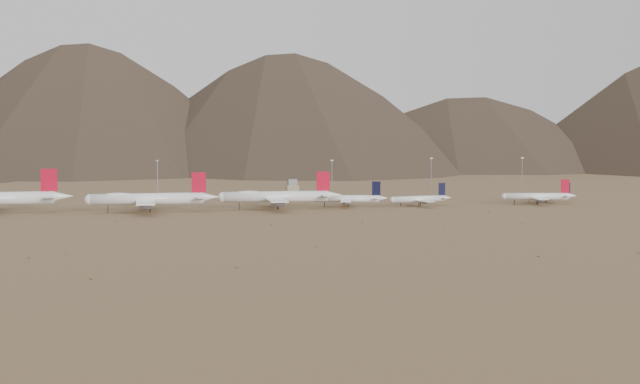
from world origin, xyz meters
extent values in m
plane|color=#8D6B49|center=(0.00, 0.00, 0.00)|extent=(3000.00, 3000.00, 0.00)
cone|color=white|center=(-113.52, 39.68, 8.63)|extent=(12.21, 6.62, 6.20)
cube|color=white|center=(-118.85, 39.49, 8.80)|extent=(6.82, 23.41, 0.41)
cube|color=red|center=(-120.18, 39.44, 17.66)|extent=(8.68, 0.93, 12.22)
cylinder|color=white|center=(-67.80, 27.40, 7.34)|extent=(60.40, 6.51, 6.24)
sphere|color=white|center=(-97.98, 27.54, 7.34)|extent=(6.11, 6.11, 6.11)
cone|color=white|center=(-33.99, 27.25, 7.81)|extent=(10.89, 5.66, 5.61)
cube|color=white|center=(-69.01, 27.41, 6.41)|extent=(9.91, 55.38, 0.78)
cube|color=white|center=(-38.82, 27.27, 7.97)|extent=(5.53, 21.05, 0.37)
cube|color=red|center=(-40.03, 27.28, 16.00)|extent=(7.85, 0.60, 11.07)
cylinder|color=black|center=(-88.93, 27.50, 2.11)|extent=(0.40, 0.40, 4.23)
cylinder|color=black|center=(-66.58, 28.96, 2.11)|extent=(0.50, 0.50, 4.23)
cylinder|color=black|center=(-66.60, 25.84, 2.11)|extent=(0.50, 0.50, 4.23)
ellipsoid|color=white|center=(-83.49, 27.47, 9.06)|extent=(19.34, 4.76, 3.74)
cylinder|color=slate|center=(-68.96, 38.48, 4.87)|extent=(6.05, 2.83, 2.81)
cylinder|color=slate|center=(-69.06, 16.34, 4.87)|extent=(6.05, 2.83, 2.81)
cylinder|color=slate|center=(-68.91, 48.44, 4.87)|extent=(6.05, 2.83, 2.81)
cylinder|color=slate|center=(-69.10, 6.38, 4.87)|extent=(6.05, 2.83, 2.81)
cylinder|color=white|center=(3.40, 29.24, 7.24)|extent=(59.73, 8.62, 6.15)
sphere|color=white|center=(-26.33, 30.48, 7.24)|extent=(6.03, 6.03, 6.03)
cone|color=white|center=(36.71, 27.86, 7.70)|extent=(10.94, 5.98, 5.54)
cube|color=white|center=(2.21, 29.29, 6.32)|extent=(11.78, 54.91, 0.77)
cube|color=white|center=(31.95, 28.05, 7.86)|extent=(6.21, 20.94, 0.37)
cube|color=red|center=(30.76, 28.10, 15.77)|extent=(7.75, 0.87, 10.91)
cylinder|color=black|center=(-17.41, 30.11, 2.08)|extent=(0.40, 0.40, 4.17)
cylinder|color=black|center=(4.66, 30.73, 2.08)|extent=(0.50, 0.50, 4.17)
cylinder|color=black|center=(4.53, 27.66, 2.08)|extent=(0.50, 0.50, 4.17)
ellipsoid|color=white|center=(-12.06, 29.88, 8.93)|extent=(19.22, 5.40, 3.69)
cylinder|color=slate|center=(2.67, 40.19, 4.80)|extent=(6.06, 3.01, 2.77)
cylinder|color=slate|center=(1.76, 18.39, 4.80)|extent=(6.06, 3.01, 2.77)
cylinder|color=slate|center=(3.08, 50.01, 4.80)|extent=(6.06, 3.01, 2.77)
cylinder|color=slate|center=(1.35, 8.57, 4.80)|extent=(6.06, 3.01, 2.77)
cylinder|color=white|center=(46.73, 35.88, 4.84)|extent=(37.58, 12.83, 4.09)
sphere|color=white|center=(28.42, 40.31, 4.84)|extent=(4.01, 4.01, 4.01)
cone|color=white|center=(67.24, 30.92, 5.15)|extent=(7.46, 5.17, 3.68)
cube|color=white|center=(46.00, 36.06, 4.23)|extent=(13.45, 32.81, 0.51)
cube|color=white|center=(64.31, 31.63, 5.25)|extent=(6.18, 12.72, 0.25)
cube|color=black|center=(63.58, 31.81, 10.93)|extent=(4.85, 1.51, 8.07)
cylinder|color=black|center=(33.92, 38.98, 1.40)|extent=(0.43, 0.43, 2.80)
cylinder|color=black|center=(47.71, 36.70, 1.40)|extent=(0.54, 0.54, 2.80)
cylinder|color=black|center=(47.23, 34.71, 1.40)|extent=(0.54, 0.54, 2.80)
cylinder|color=slate|center=(48.13, 44.85, 3.22)|extent=(4.09, 2.67, 1.84)
cylinder|color=slate|center=(43.88, 27.27, 3.22)|extent=(4.09, 2.67, 1.84)
cylinder|color=white|center=(89.05, 29.36, 4.40)|extent=(34.34, 9.41, 3.71)
sphere|color=white|center=(72.19, 26.49, 4.40)|extent=(3.64, 3.64, 3.64)
cone|color=white|center=(107.93, 32.58, 4.68)|extent=(6.63, 4.33, 3.34)
cube|color=white|center=(88.37, 29.25, 3.84)|extent=(10.32, 29.82, 0.46)
cube|color=white|center=(105.23, 32.12, 4.77)|extent=(4.91, 11.50, 0.22)
cube|color=black|center=(104.56, 32.01, 9.92)|extent=(4.44, 1.08, 7.33)
cylinder|color=black|center=(77.25, 27.35, 1.27)|extent=(0.39, 0.39, 2.54)
cylinder|color=black|center=(89.57, 30.39, 1.27)|extent=(0.49, 0.49, 2.54)
cylinder|color=black|center=(89.88, 28.56, 1.27)|extent=(0.49, 0.49, 2.54)
cylinder|color=slate|center=(86.99, 37.34, 2.92)|extent=(3.65, 2.22, 1.67)
cylinder|color=slate|center=(89.75, 21.16, 2.92)|extent=(3.65, 2.22, 1.67)
cylinder|color=white|center=(163.16, 26.04, 4.95)|extent=(38.64, 10.87, 4.18)
sphere|color=white|center=(144.21, 29.42, 4.95)|extent=(4.10, 4.10, 4.10)
cone|color=white|center=(184.39, 22.26, 5.26)|extent=(7.48, 4.92, 3.76)
cube|color=white|center=(162.41, 26.18, 4.32)|extent=(11.85, 33.58, 0.52)
cube|color=white|center=(181.36, 22.80, 5.37)|extent=(5.61, 12.96, 0.25)
cube|color=red|center=(180.60, 22.94, 11.17)|extent=(4.99, 1.25, 8.25)
cylinder|color=black|center=(149.89, 28.41, 1.43)|extent=(0.44, 0.44, 2.86)
cylinder|color=black|center=(164.11, 26.94, 1.43)|extent=(0.55, 0.55, 2.86)
cylinder|color=black|center=(163.74, 24.88, 1.43)|extent=(0.55, 0.55, 2.86)
cylinder|color=slate|center=(164.03, 35.28, 3.29)|extent=(4.12, 2.53, 1.88)
cylinder|color=slate|center=(160.79, 17.08, 3.29)|extent=(4.12, 2.53, 1.88)
cylinder|color=white|center=(176.75, 39.67, 3.97)|extent=(31.07, 5.98, 3.35)
sphere|color=white|center=(161.35, 40.99, 3.97)|extent=(3.29, 3.29, 3.29)
cone|color=white|center=(193.99, 38.19, 4.22)|extent=(5.80, 3.48, 3.02)
cube|color=white|center=(176.13, 39.72, 3.47)|extent=(7.19, 26.81, 0.42)
cube|color=white|center=(191.52, 38.40, 4.31)|extent=(3.63, 10.26, 0.20)
cube|color=black|center=(190.91, 38.45, 8.96)|extent=(4.03, 0.64, 6.62)
cylinder|color=black|center=(165.97, 40.59, 1.15)|extent=(0.35, 0.35, 2.30)
cylinder|color=black|center=(177.43, 40.45, 1.15)|extent=(0.44, 0.44, 2.30)
cylinder|color=black|center=(177.29, 38.78, 1.15)|extent=(0.44, 0.44, 2.30)
cylinder|color=slate|center=(176.76, 47.11, 2.64)|extent=(3.21, 1.77, 1.51)
cylinder|color=slate|center=(175.50, 32.33, 2.64)|extent=(3.21, 1.77, 1.51)
cube|color=#998D68|center=(30.00, 120.00, 4.00)|extent=(8.00, 8.00, 8.00)
cube|color=slate|center=(30.00, 120.00, 10.00)|extent=(6.00, 6.00, 4.00)
cylinder|color=gray|center=(-60.37, 124.79, 12.50)|extent=(0.50, 0.50, 25.00)
cube|color=gray|center=(-60.37, 124.79, 25.30)|extent=(2.00, 0.60, 0.80)
cylinder|color=gray|center=(53.56, 101.77, 12.50)|extent=(0.50, 0.50, 25.00)
cube|color=gray|center=(53.56, 101.77, 25.30)|extent=(2.00, 0.60, 0.80)
cylinder|color=gray|center=(135.70, 133.36, 12.50)|extent=(0.50, 0.50, 25.00)
cube|color=gray|center=(135.70, 133.36, 25.30)|extent=(2.00, 0.60, 0.80)
cylinder|color=gray|center=(206.48, 130.74, 12.50)|extent=(0.50, 0.50, 25.00)
cube|color=gray|center=(206.48, 130.74, 25.30)|extent=(2.00, 0.60, 0.80)
ellipsoid|color=olive|center=(-85.98, -178.56, 0.33)|extent=(0.98, 0.98, 0.65)
ellipsoid|color=olive|center=(-11.69, -50.11, 0.32)|extent=(1.04, 1.04, 0.65)
ellipsoid|color=olive|center=(115.24, -11.79, 0.28)|extent=(1.09, 1.09, 0.57)
ellipsoid|color=olive|center=(31.99, -51.25, 0.32)|extent=(0.73, 0.73, 0.64)
ellipsoid|color=olive|center=(-7.28, -126.90, 0.28)|extent=(0.75, 0.75, 0.56)
ellipsoid|color=olive|center=(-83.12, -17.27, 0.29)|extent=(1.08, 1.08, 0.57)
ellipsoid|color=olive|center=(-42.09, -167.60, 0.31)|extent=(0.89, 0.89, 0.62)
ellipsoid|color=olive|center=(100.83, -168.18, 0.33)|extent=(0.88, 0.88, 0.67)
ellipsoid|color=olive|center=(145.68, -10.42, 0.19)|extent=(0.51, 0.51, 0.38)
ellipsoid|color=olive|center=(-108.85, -132.01, 0.41)|extent=(1.00, 1.00, 0.82)
ellipsoid|color=olive|center=(106.26, -68.67, 0.29)|extent=(0.73, 0.73, 0.58)
ellipsoid|color=olive|center=(-97.11, -127.92, 0.21)|extent=(0.59, 0.59, 0.43)
ellipsoid|color=olive|center=(62.56, -166.94, 0.27)|extent=(1.04, 1.04, 0.53)
ellipsoid|color=olive|center=(60.68, -82.03, 0.19)|extent=(0.54, 0.54, 0.38)
camera|label=1|loc=(-71.47, -418.34, 41.75)|focal=45.00mm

